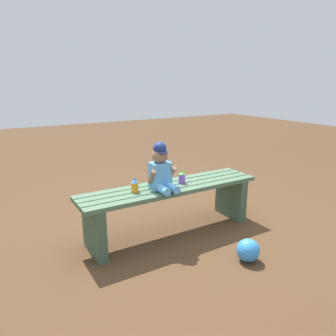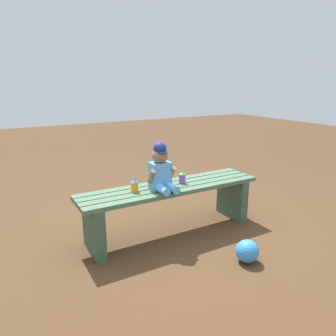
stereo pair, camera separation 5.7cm
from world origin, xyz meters
name	(u,v)px [view 2 (the right image)]	position (x,y,z in m)	size (l,w,h in m)	color
ground_plane	(171,232)	(0.00, 0.00, 0.00)	(16.00, 16.00, 0.00)	#4C331E
park_bench	(171,201)	(0.00, 0.00, 0.31)	(1.66, 0.38, 0.45)	#47664C
child_figure	(161,169)	(-0.12, -0.04, 0.63)	(0.23, 0.27, 0.40)	#59A5E5
sippy_cup_left	(135,185)	(-0.34, 0.01, 0.51)	(0.06, 0.06, 0.12)	orange
sippy_cup_right	(182,177)	(0.12, 0.01, 0.51)	(0.06, 0.06, 0.12)	#8C4CCC
toy_ball	(247,251)	(0.26, -0.71, 0.09)	(0.18, 0.18, 0.18)	#338CE5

